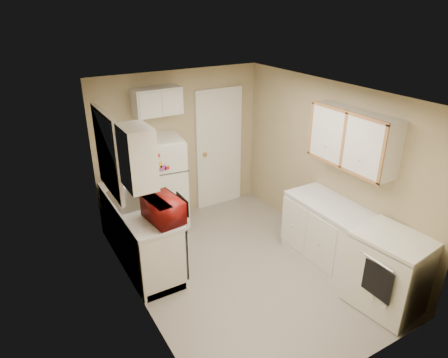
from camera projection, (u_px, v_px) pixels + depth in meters
floor at (242, 269)px, 5.45m from camera, size 3.80×3.80×0.00m
ceiling at (247, 93)px, 4.46m from camera, size 3.80×3.80×0.00m
wall_left at (136, 218)px, 4.31m from camera, size 3.80×3.80×0.00m
wall_right at (328, 168)px, 5.60m from camera, size 3.80×3.80×0.00m
wall_back at (180, 145)px, 6.45m from camera, size 2.80×2.80×0.00m
wall_front at (363, 272)px, 3.46m from camera, size 2.80×2.80×0.00m
left_counter at (140, 232)px, 5.46m from camera, size 0.60×1.80×0.90m
dishwasher at (177, 245)px, 5.11m from camera, size 0.03×0.58×0.72m
sink at (134, 201)px, 5.41m from camera, size 0.54×0.74×0.16m
microwave at (164, 209)px, 4.80m from camera, size 0.56×0.35×0.35m
soap_bottle at (121, 183)px, 5.62m from camera, size 0.10×0.11×0.22m
window_blinds at (108, 153)px, 4.99m from camera, size 0.10×0.98×1.08m
upper_cabinet_left at (137, 157)px, 4.31m from camera, size 0.30×0.45×0.70m
refrigerator at (163, 183)px, 6.20m from camera, size 0.69×0.67×1.49m
cabinet_over_fridge at (157, 101)px, 5.82m from camera, size 0.70×0.30×0.40m
interior_door at (219, 149)px, 6.81m from camera, size 0.86×0.06×2.08m
right_counter at (348, 246)px, 5.14m from camera, size 0.60×2.00×0.90m
stove at (388, 272)px, 4.62m from camera, size 0.73×0.86×0.96m
upper_cabinet_right at (353, 139)px, 4.89m from camera, size 0.30×1.20×0.70m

